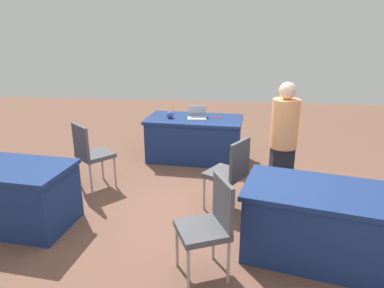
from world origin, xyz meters
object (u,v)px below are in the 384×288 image
(table_mid_left, at_px, (8,195))
(laptop_silver, at_px, (197,116))
(chair_tucked_right, at_px, (90,152))
(table_foreground, at_px, (194,138))
(chair_tucked_left, at_px, (210,222))
(chair_near_front, at_px, (230,170))
(table_back_left, at_px, (339,226))
(yarn_ball, at_px, (170,115))
(person_presenter, at_px, (284,139))
(scissors_red, at_px, (217,118))

(table_mid_left, height_order, laptop_silver, laptop_silver)
(chair_tucked_right, bearing_deg, table_foreground, 87.12)
(table_mid_left, height_order, chair_tucked_left, chair_tucked_left)
(table_foreground, xyz_separation_m, table_mid_left, (1.96, 2.41, -0.00))
(chair_tucked_right, bearing_deg, chair_near_front, 29.32)
(table_back_left, xyz_separation_m, chair_tucked_left, (1.27, 0.36, 0.18))
(chair_tucked_right, height_order, yarn_ball, chair_tucked_right)
(chair_near_front, bearing_deg, person_presenter, -35.11)
(table_back_left, height_order, scissors_red, scissors_red)
(table_foreground, height_order, scissors_red, scissors_red)
(chair_tucked_left, bearing_deg, person_presenter, -52.47)
(chair_tucked_left, bearing_deg, table_back_left, -97.98)
(table_foreground, height_order, chair_tucked_right, chair_tucked_right)
(table_back_left, relative_size, person_presenter, 1.25)
(table_foreground, bearing_deg, table_mid_left, 50.93)
(laptop_silver, bearing_deg, yarn_ball, 0.90)
(table_back_left, distance_m, scissors_red, 3.08)
(table_foreground, relative_size, scissors_red, 9.45)
(chair_tucked_left, xyz_separation_m, yarn_ball, (0.88, -3.01, 0.25))
(chair_tucked_left, relative_size, laptop_silver, 2.83)
(chair_near_front, xyz_separation_m, laptop_silver, (0.60, -1.81, 0.23))
(table_foreground, xyz_separation_m, yarn_ball, (0.42, 0.04, 0.43))
(table_mid_left, height_order, yarn_ball, yarn_ball)
(chair_tucked_left, xyz_separation_m, chair_tucked_right, (1.80, -1.68, 0.01))
(yarn_ball, distance_m, scissors_red, 0.82)
(person_presenter, xyz_separation_m, yarn_ball, (1.72, -1.46, -0.09))
(table_foreground, height_order, chair_tucked_left, chair_tucked_left)
(table_foreground, bearing_deg, yarn_ball, 6.07)
(table_mid_left, height_order, scissors_red, scissors_red)
(table_mid_left, bearing_deg, yarn_ball, -123.03)
(laptop_silver, bearing_deg, table_back_left, 116.84)
(laptop_silver, bearing_deg, table_foreground, 0.65)
(person_presenter, height_order, laptop_silver, person_presenter)
(yarn_ball, bearing_deg, person_presenter, 139.60)
(chair_tucked_right, xyz_separation_m, laptop_silver, (-1.39, -1.38, 0.22))
(chair_tucked_left, bearing_deg, chair_near_front, -32.03)
(table_mid_left, bearing_deg, chair_near_front, -166.76)
(scissors_red, bearing_deg, table_mid_left, -117.42)
(chair_tucked_right, bearing_deg, table_mid_left, -79.32)
(table_foreground, bearing_deg, person_presenter, 130.79)
(chair_tucked_right, relative_size, laptop_silver, 2.87)
(table_foreground, xyz_separation_m, chair_tucked_right, (1.34, 1.38, 0.19))
(chair_tucked_left, bearing_deg, scissors_red, -22.52)
(chair_tucked_left, relative_size, yarn_ball, 8.02)
(table_mid_left, distance_m, chair_tucked_right, 1.22)
(table_mid_left, distance_m, yarn_ball, 2.86)
(chair_tucked_left, relative_size, chair_tucked_right, 0.99)
(chair_near_front, height_order, scissors_red, chair_near_front)
(chair_near_front, relative_size, yarn_ball, 8.01)
(table_foreground, height_order, table_mid_left, same)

